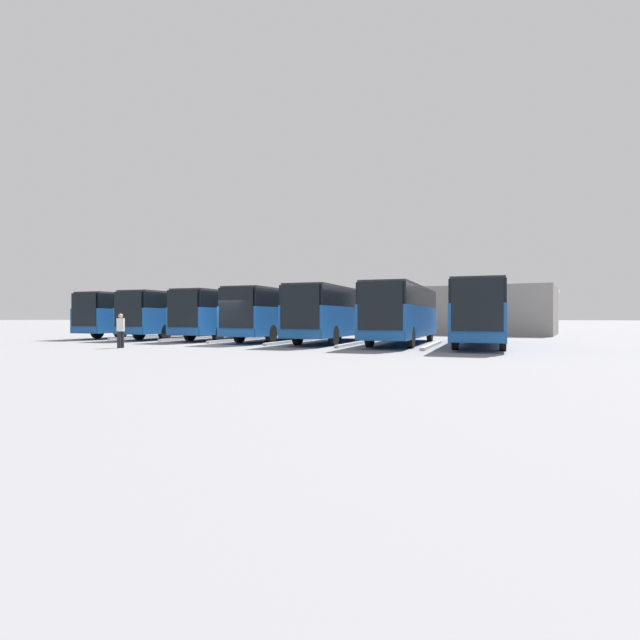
% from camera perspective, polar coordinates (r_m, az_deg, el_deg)
% --- Properties ---
extents(ground_plane, '(600.00, 600.00, 0.00)m').
position_cam_1_polar(ground_plane, '(28.63, -11.16, -2.80)').
color(ground_plane, gray).
extents(bus_0, '(4.24, 12.51, 3.33)m').
position_cam_1_polar(bus_0, '(28.27, 17.93, 0.91)').
color(bus_0, '#19519E').
rests_on(bus_0, ground_plane).
extents(curb_divider_0, '(1.34, 7.30, 0.15)m').
position_cam_1_polar(curb_divider_0, '(27.02, 12.67, -2.83)').
color(curb_divider_0, '#B2B2AD').
rests_on(curb_divider_0, ground_plane).
extents(bus_1, '(4.24, 12.51, 3.33)m').
position_cam_1_polar(bus_1, '(29.29, 9.48, 0.90)').
color(bus_1, '#19519E').
rests_on(bus_1, ground_plane).
extents(curb_divider_1, '(1.34, 7.30, 0.15)m').
position_cam_1_polar(curb_divider_1, '(28.43, 4.11, -2.67)').
color(curb_divider_1, '#B2B2AD').
rests_on(curb_divider_1, ground_plane).
extents(bus_2, '(4.24, 12.51, 3.33)m').
position_cam_1_polar(bus_2, '(31.03, 1.86, 0.87)').
color(bus_2, '#19519E').
rests_on(bus_2, ground_plane).
extents(curb_divider_2, '(1.34, 7.30, 0.15)m').
position_cam_1_polar(curb_divider_2, '(30.52, -3.34, -2.47)').
color(curb_divider_2, '#B2B2AD').
rests_on(curb_divider_2, ground_plane).
extents(bus_3, '(4.24, 12.51, 3.33)m').
position_cam_1_polar(bus_3, '(33.56, -4.50, 0.82)').
color(bus_3, '#19519E').
rests_on(bus_3, ground_plane).
extents(curb_divider_3, '(1.34, 7.30, 0.15)m').
position_cam_1_polar(curb_divider_3, '(33.35, -9.36, -2.24)').
color(curb_divider_3, '#B2B2AD').
rests_on(curb_divider_3, ground_plane).
extents(bus_4, '(4.24, 12.51, 3.33)m').
position_cam_1_polar(bus_4, '(36.43, -9.93, 0.78)').
color(bus_4, '#19519E').
rests_on(bus_4, ground_plane).
extents(curb_divider_4, '(1.34, 7.30, 0.15)m').
position_cam_1_polar(curb_divider_4, '(36.48, -14.40, -2.03)').
color(curb_divider_4, '#B2B2AD').
rests_on(curb_divider_4, ground_plane).
extents(bus_5, '(4.24, 12.51, 3.33)m').
position_cam_1_polar(bus_5, '(39.05, -15.25, 0.74)').
color(bus_5, '#19519E').
rests_on(bus_5, ground_plane).
extents(curb_divider_5, '(1.34, 7.30, 0.15)m').
position_cam_1_polar(curb_divider_5, '(39.36, -19.38, -1.86)').
color(curb_divider_5, '#B2B2AD').
rests_on(curb_divider_5, ground_plane).
extents(bus_6, '(4.24, 12.51, 3.33)m').
position_cam_1_polar(bus_6, '(42.20, -19.52, 0.70)').
color(bus_6, '#19519E').
rests_on(bus_6, ground_plane).
extents(pedestrian, '(0.43, 0.43, 1.73)m').
position_cam_1_polar(pedestrian, '(27.11, -21.83, -1.02)').
color(pedestrian, black).
rests_on(pedestrian, ground_plane).
extents(station_building, '(31.57, 11.55, 4.32)m').
position_cam_1_polar(station_building, '(51.11, 7.41, 1.02)').
color(station_building, gray).
rests_on(station_building, ground_plane).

